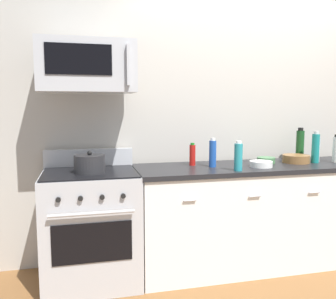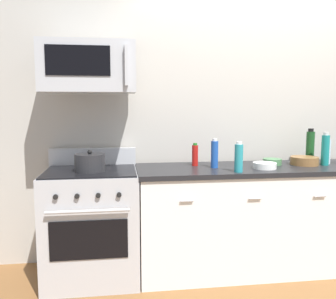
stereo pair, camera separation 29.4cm
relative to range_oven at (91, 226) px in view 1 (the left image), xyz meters
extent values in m
plane|color=brown|center=(1.56, 0.00, -0.47)|extent=(6.55, 6.55, 0.00)
cube|color=#B7B2A8|center=(1.56, 0.41, 0.88)|extent=(5.46, 0.10, 2.70)
cube|color=white|center=(1.56, 0.00, -0.03)|extent=(2.34, 0.62, 0.88)
cube|color=black|center=(1.56, 0.00, 0.43)|extent=(2.37, 0.65, 0.04)
cube|color=black|center=(1.56, -0.28, -0.42)|extent=(2.34, 0.02, 0.10)
cylinder|color=silver|center=(0.74, -0.33, 0.25)|extent=(0.10, 0.02, 0.02)
cylinder|color=silver|center=(1.29, -0.33, 0.25)|extent=(0.10, 0.02, 0.02)
cylinder|color=silver|center=(1.83, -0.33, 0.25)|extent=(0.10, 0.02, 0.02)
cube|color=#B7BABF|center=(0.00, 0.00, -0.01)|extent=(0.76, 0.64, 0.91)
cube|color=black|center=(0.00, -0.33, -0.02)|extent=(0.58, 0.01, 0.30)
cylinder|color=#B7BABF|center=(0.00, -0.36, 0.21)|extent=(0.61, 0.02, 0.02)
cube|color=#B7BABF|center=(0.00, 0.29, 0.52)|extent=(0.76, 0.06, 0.16)
cube|color=black|center=(0.00, 0.00, 0.45)|extent=(0.73, 0.61, 0.01)
cylinder|color=black|center=(-0.23, -0.34, 0.32)|extent=(0.04, 0.02, 0.04)
cylinder|color=black|center=(-0.08, -0.34, 0.32)|extent=(0.04, 0.02, 0.04)
cylinder|color=black|center=(0.08, -0.34, 0.32)|extent=(0.04, 0.02, 0.04)
cylinder|color=black|center=(0.23, -0.34, 0.32)|extent=(0.04, 0.02, 0.04)
cube|color=#B7BABF|center=(0.00, 0.05, 1.28)|extent=(0.74, 0.40, 0.40)
cube|color=black|center=(-0.06, -0.16, 1.31)|extent=(0.48, 0.01, 0.22)
cube|color=#B7BABF|center=(0.30, -0.17, 1.28)|extent=(0.02, 0.04, 0.30)
cylinder|color=#197F7A|center=(2.05, -0.02, 0.58)|extent=(0.07, 0.07, 0.27)
cylinder|color=beige|center=(2.05, -0.02, 0.73)|extent=(0.04, 0.04, 0.03)
cylinder|color=#19471E|center=(2.00, 0.16, 0.59)|extent=(0.08, 0.08, 0.29)
cylinder|color=black|center=(2.00, 0.16, 0.75)|extent=(0.05, 0.05, 0.03)
cylinder|color=#B21914|center=(0.90, 0.11, 0.54)|extent=(0.05, 0.05, 0.18)
cylinder|color=#19721E|center=(0.90, 0.11, 0.64)|extent=(0.04, 0.04, 0.02)
cylinder|color=silver|center=(2.11, 0.05, 0.56)|extent=(0.07, 0.07, 0.22)
cylinder|color=blue|center=(2.11, 0.05, 0.69)|extent=(0.04, 0.04, 0.02)
cylinder|color=silver|center=(2.25, -0.04, 0.57)|extent=(0.07, 0.07, 0.24)
cylinder|color=#1E4CA5|center=(1.04, -0.02, 0.57)|extent=(0.06, 0.06, 0.23)
cylinder|color=silver|center=(1.04, -0.02, 0.69)|extent=(0.04, 0.04, 0.02)
cylinder|color=teal|center=(1.18, -0.24, 0.56)|extent=(0.07, 0.07, 0.22)
cylinder|color=white|center=(1.18, -0.24, 0.68)|extent=(0.04, 0.04, 0.02)
cylinder|color=white|center=(1.45, -0.11, 0.48)|extent=(0.20, 0.20, 0.05)
torus|color=white|center=(1.45, -0.11, 0.50)|extent=(0.20, 0.20, 0.01)
cylinder|color=white|center=(1.45, -0.11, 0.45)|extent=(0.11, 0.11, 0.01)
cylinder|color=#477A4C|center=(1.60, 0.08, 0.48)|extent=(0.17, 0.17, 0.05)
torus|color=#477A4C|center=(1.60, 0.08, 0.50)|extent=(0.17, 0.17, 0.01)
cylinder|color=#477A4C|center=(1.60, 0.08, 0.45)|extent=(0.09, 0.09, 0.01)
cylinder|color=brown|center=(1.88, 0.03, 0.49)|extent=(0.25, 0.25, 0.07)
torus|color=brown|center=(1.88, 0.03, 0.52)|extent=(0.25, 0.25, 0.01)
cylinder|color=brown|center=(1.88, 0.03, 0.46)|extent=(0.13, 0.13, 0.01)
cylinder|color=#262628|center=(0.00, -0.05, 0.52)|extent=(0.24, 0.24, 0.14)
sphere|color=black|center=(0.00, -0.05, 0.61)|extent=(0.04, 0.04, 0.04)
camera|label=1|loc=(-0.05, -2.90, 0.97)|focal=38.34mm
camera|label=2|loc=(0.24, -2.95, 0.97)|focal=38.34mm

